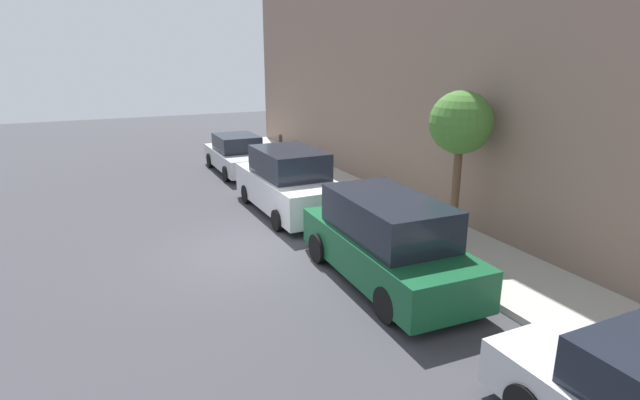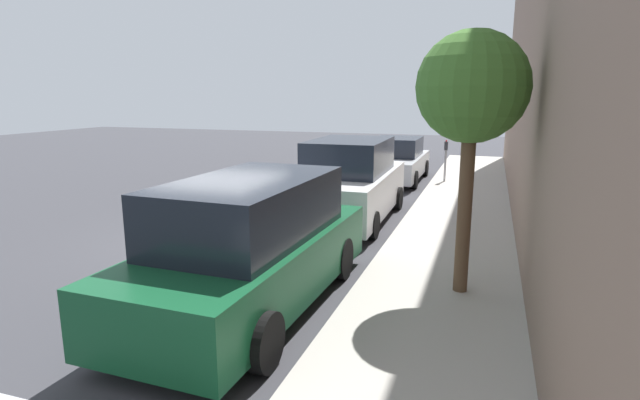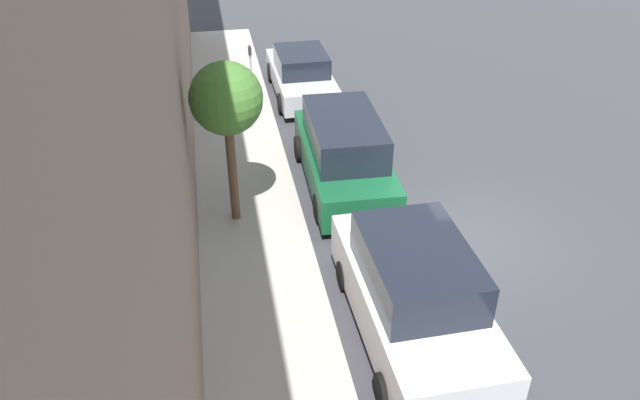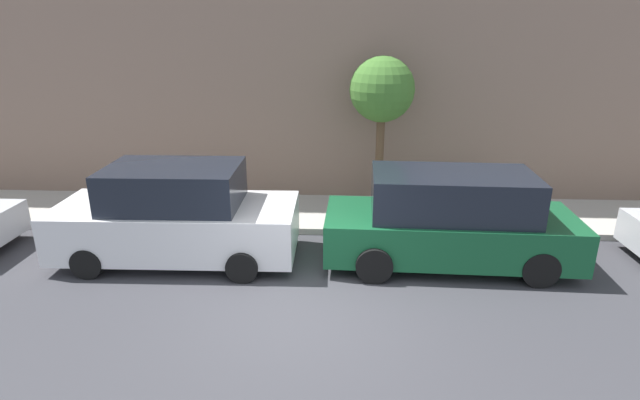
{
  "view_description": "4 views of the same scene",
  "coord_description": "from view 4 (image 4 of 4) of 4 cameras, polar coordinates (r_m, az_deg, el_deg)",
  "views": [
    {
      "loc": [
        -3.26,
        -11.26,
        4.78
      ],
      "look_at": [
        2.13,
        0.37,
        1.0
      ],
      "focal_mm": 28.0,
      "sensor_mm": 36.0,
      "label": 1
    },
    {
      "loc": [
        5.36,
        -8.93,
        3.04
      ],
      "look_at": [
        2.25,
        0.17,
        1.0
      ],
      "focal_mm": 28.0,
      "sensor_mm": 36.0,
      "label": 2
    },
    {
      "loc": [
        5.36,
        10.71,
        8.34
      ],
      "look_at": [
        3.24,
        -0.62,
        1.0
      ],
      "focal_mm": 35.0,
      "sensor_mm": 36.0,
      "label": 3
    },
    {
      "loc": [
        -7.1,
        -0.7,
        4.55
      ],
      "look_at": [
        3.1,
        -0.17,
        1.0
      ],
      "focal_mm": 28.0,
      "sensor_mm": 36.0,
      "label": 4
    }
  ],
  "objects": [
    {
      "name": "parked_suv_third",
      "position": [
        10.49,
        -16.03,
        -1.78
      ],
      "size": [
        2.08,
        4.84,
        1.98
      ],
      "color": "silver",
      "rests_on": "ground_plane"
    },
    {
      "name": "ground_plane",
      "position": [
        8.47,
        -2.31,
        -13.38
      ],
      "size": [
        60.0,
        60.0,
        0.0
      ],
      "primitive_type": "plane",
      "color": "#38383D"
    },
    {
      "name": "parked_minivan_second",
      "position": [
        10.23,
        14.6,
        -2.28
      ],
      "size": [
        2.04,
        4.95,
        1.9
      ],
      "color": "#14512D",
      "rests_on": "ground_plane"
    },
    {
      "name": "street_tree",
      "position": [
        12.29,
        7.1,
        12.22
      ],
      "size": [
        1.56,
        1.56,
        3.77
      ],
      "color": "brown",
      "rests_on": "sidewalk"
    },
    {
      "name": "sidewalk",
      "position": [
        12.67,
        -0.38,
        -1.52
      ],
      "size": [
        2.46,
        32.0,
        0.15
      ],
      "color": "#B2ADA3",
      "rests_on": "ground_plane"
    }
  ]
}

